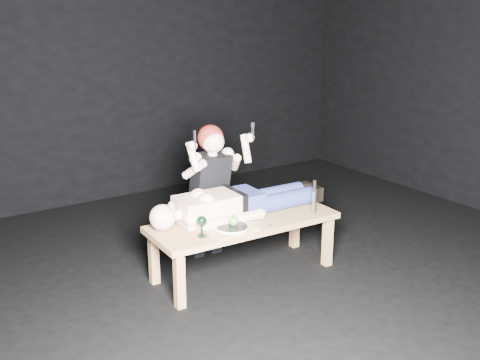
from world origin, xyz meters
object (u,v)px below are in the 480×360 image
(lying_man, at_px, (240,199))
(table, at_px, (244,247))
(kneeling_woman, at_px, (206,189))
(goblet, at_px, (202,226))
(serving_tray, at_px, (232,230))
(carving_knife, at_px, (314,198))

(lying_man, bearing_deg, table, -109.08)
(lying_man, xyz_separation_m, kneeling_woman, (-0.10, 0.35, 0.01))
(table, height_order, goblet, goblet)
(table, relative_size, goblet, 9.54)
(serving_tray, relative_size, goblet, 2.15)
(kneeling_woman, relative_size, goblet, 7.59)
(table, xyz_separation_m, carving_knife, (0.50, -0.22, 0.37))
(goblet, xyz_separation_m, carving_knife, (0.93, -0.11, 0.06))
(lying_man, height_order, kneeling_woman, kneeling_woman)
(goblet, bearing_deg, serving_tray, -9.02)
(kneeling_woman, bearing_deg, carving_knife, -49.49)
(table, bearing_deg, kneeling_woman, 98.75)
(kneeling_woman, bearing_deg, lying_man, -72.70)
(goblet, relative_size, carving_knife, 0.54)
(table, xyz_separation_m, kneeling_woman, (-0.05, 0.46, 0.35))
(carving_knife, bearing_deg, serving_tray, 176.42)
(table, xyz_separation_m, serving_tray, (-0.20, -0.15, 0.23))
(serving_tray, bearing_deg, table, 36.62)
(carving_knife, bearing_deg, kneeling_woman, 131.27)
(table, bearing_deg, goblet, -163.02)
(table, height_order, kneeling_woman, kneeling_woman)
(lying_man, xyz_separation_m, goblet, (-0.48, -0.23, -0.05))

